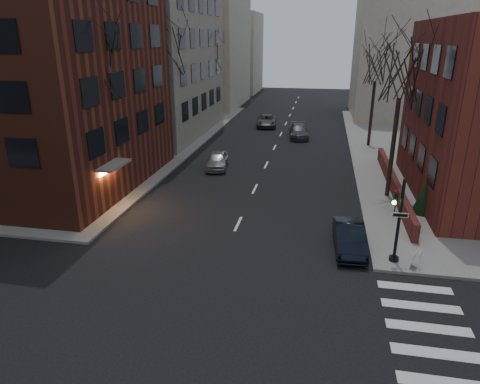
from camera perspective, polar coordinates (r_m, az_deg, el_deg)
name	(u,v)px	position (r m, az deg, el deg)	size (l,w,h in m)	color
ground	(163,382)	(14.58, -10.28, -23.68)	(160.00, 160.00, 0.00)	black
sidewalk_far_left	(6,134)	(52.75, -28.72, 6.78)	(44.00, 44.00, 0.15)	gray
building_left_brick	(20,52)	(32.84, -27.32, 16.22)	(15.00, 15.00, 18.00)	#612A1B
low_wall_right	(393,184)	(30.59, 19.78, 1.05)	(0.35, 16.00, 1.00)	maroon
building_distant_la	(195,43)	(67.51, -6.02, 19.14)	(14.00, 16.00, 18.00)	beige
building_distant_ra	(413,53)	(60.67, 22.07, 16.82)	(14.00, 14.00, 16.00)	beige
building_distant_lb	(232,53)	(83.55, -1.08, 18.03)	(10.00, 12.00, 14.00)	beige
traffic_signal	(397,226)	(20.69, 20.18, -4.28)	(0.76, 0.44, 4.00)	black
tree_left_a	(95,64)	(27.11, -18.72, 15.84)	(4.18, 4.18, 10.26)	#2D231C
tree_left_b	(167,50)	(38.03, -9.71, 18.17)	(4.40, 4.40, 10.80)	#2D231C
tree_left_c	(210,54)	(51.42, -4.03, 17.84)	(3.96, 3.96, 9.72)	#2D231C
tree_right_a	(402,71)	(28.12, 20.84, 14.80)	(3.96, 3.96, 9.72)	#2D231C
tree_right_b	(377,65)	(42.00, 17.76, 15.88)	(3.74, 3.74, 9.18)	#2D231C
streetlamp_near	(160,114)	(34.55, -10.61, 10.14)	(0.36, 0.36, 6.28)	black
streetlamp_far	(220,86)	(53.49, -2.73, 13.88)	(0.36, 0.36, 6.28)	black
parked_sedan	(349,238)	(21.86, 14.39, -5.91)	(1.40, 4.02, 1.32)	black
car_lane_silver	(217,160)	(34.32, -3.04, 4.28)	(1.59, 3.95, 1.34)	#A6A7AC
car_lane_gray	(299,131)	(45.33, 7.86, 8.03)	(1.91, 4.70, 1.36)	#3C3C40
car_lane_far	(267,121)	(50.81, 3.56, 9.46)	(2.20, 4.77, 1.33)	#434247
sandwich_board	(417,260)	(21.01, 22.57, -8.31)	(0.37, 0.52, 0.83)	white
evergreen_shrub	(425,196)	(27.21, 23.45, -0.46)	(1.29, 1.29, 2.16)	black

